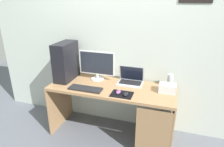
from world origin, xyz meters
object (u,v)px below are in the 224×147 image
at_px(monitor, 97,65).
at_px(laptop, 131,80).
at_px(keyboard, 85,89).
at_px(mouse_left, 118,92).
at_px(pc_tower, 66,61).
at_px(projector, 167,88).
at_px(speaker, 170,81).
at_px(mouse_right, 126,94).

xyz_separation_m(monitor, laptop, (0.47, 0.02, -0.17)).
bearing_deg(keyboard, mouse_left, 2.72).
relative_size(pc_tower, projector, 2.59).
distance_m(monitor, speaker, 0.98).
height_order(pc_tower, keyboard, pc_tower).
distance_m(monitor, projector, 0.97).
distance_m(monitor, mouse_left, 0.55).
height_order(speaker, projector, speaker).
relative_size(projector, mouse_right, 2.08).
bearing_deg(monitor, pc_tower, -164.89).
distance_m(monitor, keyboard, 0.40).
bearing_deg(pc_tower, monitor, 15.11).
bearing_deg(pc_tower, keyboard, -31.55).
bearing_deg(speaker, projector, -97.13).
xyz_separation_m(pc_tower, monitor, (0.41, 0.11, -0.05)).
relative_size(laptop, mouse_left, 3.41).
height_order(laptop, speaker, laptop).
height_order(monitor, mouse_left, monitor).
bearing_deg(speaker, mouse_right, -139.94).
xyz_separation_m(laptop, projector, (0.48, -0.13, 0.01)).
height_order(projector, mouse_right, projector).
xyz_separation_m(monitor, mouse_left, (0.40, -0.33, -0.19)).
relative_size(monitor, mouse_left, 5.22).
height_order(pc_tower, projector, pc_tower).
bearing_deg(monitor, projector, -6.65).
relative_size(monitor, speaker, 2.88).
distance_m(projector, mouse_right, 0.52).
relative_size(speaker, mouse_right, 1.81).
bearing_deg(mouse_right, mouse_left, 165.26).
distance_m(speaker, mouse_left, 0.69).
height_order(monitor, projector, monitor).
relative_size(projector, keyboard, 0.48).
xyz_separation_m(laptop, speaker, (0.50, 0.03, 0.04)).
height_order(speaker, mouse_right, speaker).
xyz_separation_m(monitor, keyboard, (-0.02, -0.35, -0.20)).
height_order(monitor, keyboard, monitor).
xyz_separation_m(projector, mouse_right, (-0.46, -0.24, -0.03)).
distance_m(keyboard, mouse_right, 0.52).
relative_size(projector, mouse_left, 2.08).
height_order(pc_tower, monitor, pc_tower).
bearing_deg(mouse_left, monitor, 140.66).
distance_m(laptop, speaker, 0.51).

